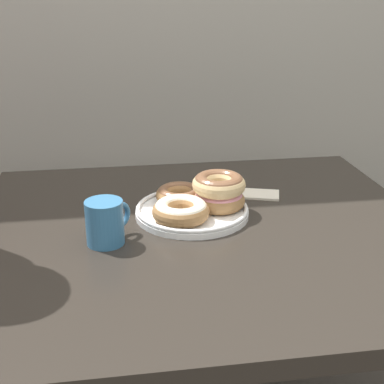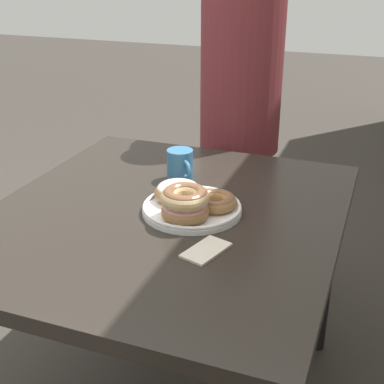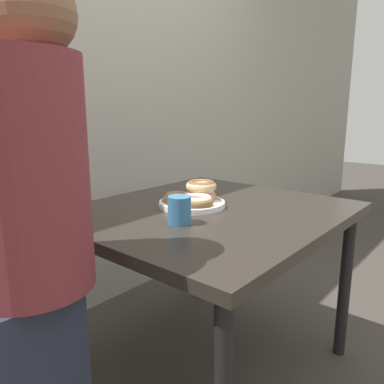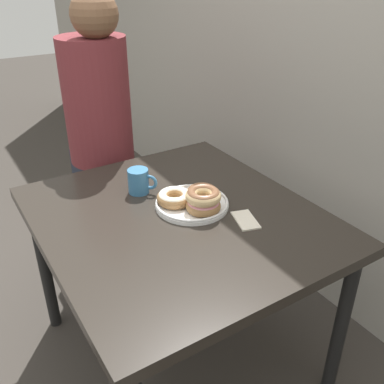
{
  "view_description": "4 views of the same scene",
  "coord_description": "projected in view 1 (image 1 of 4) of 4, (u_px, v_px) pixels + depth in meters",
  "views": [
    {
      "loc": [
        -0.19,
        -0.78,
        1.23
      ],
      "look_at": [
        -0.02,
        0.37,
        0.77
      ],
      "focal_mm": 50.0,
      "sensor_mm": 36.0,
      "label": 1
    },
    {
      "loc": [
        1.2,
        0.83,
        1.35
      ],
      "look_at": [
        -0.02,
        0.37,
        0.77
      ],
      "focal_mm": 50.0,
      "sensor_mm": 36.0,
      "label": 2
    },
    {
      "loc": [
        -1.13,
        -0.57,
        1.1
      ],
      "look_at": [
        -0.02,
        0.37,
        0.77
      ],
      "focal_mm": 35.0,
      "sensor_mm": 36.0,
      "label": 3
    },
    {
      "loc": [
        1.13,
        -0.35,
        1.51
      ],
      "look_at": [
        -0.02,
        0.37,
        0.77
      ],
      "focal_mm": 40.0,
      "sensor_mm": 36.0,
      "label": 4
    }
  ],
  "objects": [
    {
      "name": "coffee_mug",
      "position": [
        106.0,
        222.0,
        1.12
      ],
      "size": [
        0.1,
        0.1,
        0.1
      ],
      "color": "teal",
      "rests_on": "dining_table"
    },
    {
      "name": "napkin",
      "position": [
        255.0,
        194.0,
        1.39
      ],
      "size": [
        0.14,
        0.1,
        0.01
      ],
      "color": "beige",
      "rests_on": "dining_table"
    },
    {
      "name": "dining_table",
      "position": [
        204.0,
        256.0,
        1.24
      ],
      "size": [
        1.05,
        0.93,
        0.71
      ],
      "color": "#28231E",
      "rests_on": "ground_plane"
    },
    {
      "name": "donut_plate",
      "position": [
        198.0,
        201.0,
        1.26
      ],
      "size": [
        0.29,
        0.27,
        0.1
      ],
      "color": "white",
      "rests_on": "dining_table"
    }
  ]
}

